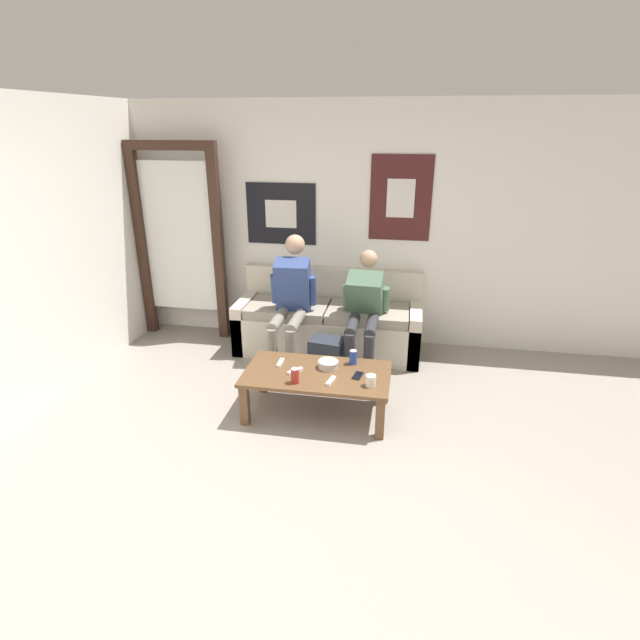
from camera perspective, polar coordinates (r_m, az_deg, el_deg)
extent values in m
plane|color=gray|center=(3.46, -4.37, -20.55)|extent=(18.00, 18.00, 0.00)
cube|color=white|center=(5.44, 2.75, 10.58)|extent=(10.00, 0.05, 2.55)
cube|color=black|center=(5.51, -4.48, 11.99)|extent=(0.76, 0.01, 0.65)
cube|color=silver|center=(5.50, -4.50, 11.98)|extent=(0.34, 0.01, 0.29)
cube|color=#471E1E|center=(5.30, 9.20, 13.57)|extent=(0.63, 0.01, 0.86)
cube|color=silver|center=(5.30, 9.20, 13.56)|extent=(0.28, 0.01, 0.39)
cube|color=#382319|center=(6.00, -19.62, 7.97)|extent=(0.10, 0.10, 2.05)
cube|color=#382319|center=(5.61, -11.51, 7.91)|extent=(0.10, 0.10, 2.05)
cube|color=#382319|center=(5.65, -16.86, 18.59)|extent=(1.00, 0.10, 0.10)
cube|color=silver|center=(5.79, -15.72, 8.99)|extent=(0.82, 0.02, 1.64)
cube|color=beige|center=(5.59, 1.48, 1.82)|extent=(1.95, 0.13, 0.84)
cube|color=beige|center=(5.33, 0.84, -1.62)|extent=(1.95, 0.61, 0.42)
cube|color=beige|center=(5.52, -8.55, -0.36)|extent=(0.12, 0.61, 0.54)
cube|color=beige|center=(5.25, 10.74, -1.69)|extent=(0.12, 0.61, 0.54)
cube|color=gray|center=(5.31, -3.69, 1.30)|extent=(0.83, 0.57, 0.10)
cube|color=gray|center=(5.19, 5.52, 0.71)|extent=(0.83, 0.57, 0.10)
cube|color=brown|center=(4.17, -0.34, -6.18)|extent=(1.21, 0.65, 0.03)
cube|color=brown|center=(4.62, -6.48, -6.13)|extent=(0.07, 0.07, 0.36)
cube|color=brown|center=(4.45, 7.36, -7.30)|extent=(0.07, 0.07, 0.36)
cube|color=brown|center=(4.17, -8.60, -9.55)|extent=(0.07, 0.07, 0.36)
cube|color=brown|center=(3.98, 6.89, -11.06)|extent=(0.07, 0.07, 0.36)
cylinder|color=gray|center=(4.87, -4.84, -0.04)|extent=(0.11, 0.45, 0.11)
cylinder|color=gray|center=(4.77, -5.44, -3.80)|extent=(0.10, 0.10, 0.50)
cube|color=#232328|center=(4.83, -5.55, -6.82)|extent=(0.11, 0.25, 0.05)
cylinder|color=gray|center=(4.83, -2.78, -0.18)|extent=(0.11, 0.45, 0.11)
cylinder|color=gray|center=(4.73, -3.33, -3.98)|extent=(0.10, 0.10, 0.50)
cube|color=#232328|center=(4.79, -3.46, -7.02)|extent=(0.11, 0.25, 0.05)
cube|color=#33477F|center=(5.03, -3.08, 3.92)|extent=(0.36, 0.38, 0.59)
sphere|color=tan|center=(5.03, -2.88, 8.62)|extent=(0.20, 0.20, 0.20)
cylinder|color=#33477F|center=(5.10, -5.17, 3.58)|extent=(0.08, 0.12, 0.31)
cylinder|color=#33477F|center=(5.02, -0.88, 3.35)|extent=(0.08, 0.12, 0.31)
cylinder|color=#2D2D33|center=(4.75, 3.74, -0.59)|extent=(0.11, 0.43, 0.11)
cylinder|color=#2D2D33|center=(4.66, 3.35, -4.42)|extent=(0.10, 0.10, 0.50)
cube|color=#232328|center=(4.71, 3.17, -7.51)|extent=(0.11, 0.25, 0.05)
cylinder|color=#2D2D33|center=(4.74, 5.90, -0.74)|extent=(0.11, 0.43, 0.11)
cylinder|color=#2D2D33|center=(4.64, 5.56, -4.58)|extent=(0.10, 0.10, 0.50)
cube|color=#232328|center=(4.70, 5.37, -7.68)|extent=(0.11, 0.25, 0.05)
cube|color=#4C6B51|center=(4.98, 5.27, 2.94)|extent=(0.37, 0.44, 0.52)
sphere|color=tan|center=(5.06, 5.59, 6.99)|extent=(0.18, 0.18, 0.18)
cylinder|color=#4C6B51|center=(5.04, 3.08, 2.66)|extent=(0.08, 0.14, 0.27)
cylinder|color=#4C6B51|center=(5.01, 7.49, 2.39)|extent=(0.08, 0.14, 0.27)
cube|color=#282D38|center=(4.79, 0.85, -4.49)|extent=(0.35, 0.29, 0.42)
cube|color=#282D38|center=(4.74, 0.42, -6.05)|extent=(0.23, 0.12, 0.19)
cylinder|color=#B7B2A8|center=(4.23, 0.95, -5.09)|extent=(0.17, 0.17, 0.06)
torus|color=#B7B2A8|center=(4.22, 0.95, -4.76)|extent=(0.18, 0.18, 0.02)
cylinder|color=silver|center=(3.96, 5.82, -6.91)|extent=(0.08, 0.08, 0.09)
cylinder|color=black|center=(3.94, 5.85, -6.24)|extent=(0.00, 0.00, 0.01)
cylinder|color=#28479E|center=(4.29, 3.81, -4.27)|extent=(0.07, 0.07, 0.12)
cylinder|color=silver|center=(4.26, 3.83, -3.52)|extent=(0.06, 0.06, 0.00)
cylinder|color=maroon|center=(3.99, -2.89, -6.39)|extent=(0.07, 0.07, 0.12)
cylinder|color=silver|center=(3.96, -2.91, -5.59)|extent=(0.06, 0.06, 0.00)
cube|color=white|center=(4.17, -2.85, -5.83)|extent=(0.12, 0.13, 0.02)
cylinder|color=#333842|center=(4.18, -2.51, -5.53)|extent=(0.01, 0.01, 0.00)
cube|color=white|center=(4.01, 1.24, -6.98)|extent=(0.07, 0.15, 0.02)
cylinder|color=#333842|center=(4.03, 1.42, -6.60)|extent=(0.01, 0.01, 0.00)
cube|color=white|center=(4.31, -4.55, -4.89)|extent=(0.04, 0.14, 0.02)
cylinder|color=#333842|center=(4.33, -4.45, -4.54)|extent=(0.01, 0.01, 0.00)
cube|color=black|center=(4.11, 4.34, -6.36)|extent=(0.09, 0.15, 0.01)
cube|color=black|center=(4.11, 4.34, -6.29)|extent=(0.08, 0.13, 0.00)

